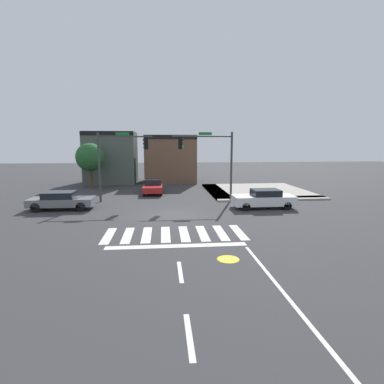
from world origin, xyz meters
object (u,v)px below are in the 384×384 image
(car_red, at_px, (153,186))
(car_white, at_px, (264,199))
(traffic_signal_northeast, at_px, (209,153))
(traffic_signal_northwest, at_px, (119,154))
(car_gray, at_px, (61,200))
(roadside_tree, at_px, (90,157))

(car_red, relative_size, car_white, 1.00)
(traffic_signal_northeast, bearing_deg, traffic_signal_northwest, -3.37)
(traffic_signal_northwest, distance_m, car_gray, 5.93)
(traffic_signal_northeast, relative_size, car_red, 1.27)
(traffic_signal_northwest, relative_size, car_white, 1.26)
(traffic_signal_northeast, distance_m, car_gray, 12.21)
(roadside_tree, bearing_deg, car_white, -38.46)
(roadside_tree, bearing_deg, traffic_signal_northwest, -63.08)
(traffic_signal_northwest, distance_m, car_white, 12.27)
(traffic_signal_northeast, height_order, car_red, traffic_signal_northeast)
(traffic_signal_northwest, distance_m, car_red, 6.02)
(car_white, height_order, car_gray, car_white)
(car_white, xyz_separation_m, car_gray, (-15.18, 0.93, -0.02))
(traffic_signal_northwest, xyz_separation_m, car_white, (11.19, -3.80, -3.30))
(traffic_signal_northwest, bearing_deg, roadside_tree, 116.92)
(traffic_signal_northwest, bearing_deg, car_white, -18.77)
(car_white, bearing_deg, roadside_tree, 141.54)
(car_white, bearing_deg, traffic_signal_northeast, 137.74)
(traffic_signal_northwest, relative_size, roadside_tree, 1.17)
(traffic_signal_northeast, relative_size, roadside_tree, 1.18)
(car_red, bearing_deg, car_white, 46.76)
(car_gray, distance_m, roadside_tree, 11.72)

